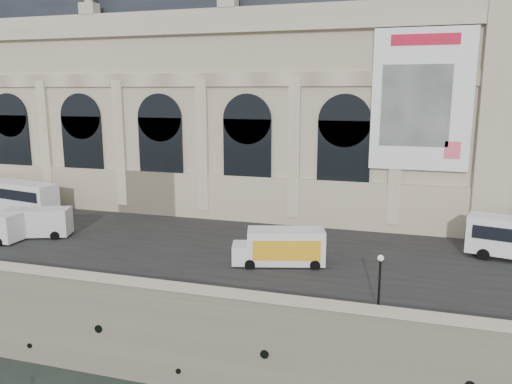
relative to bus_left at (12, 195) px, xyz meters
The scene contains 9 objects.
ground 29.24m from the bus_left, 40.60° to the right, with size 260.00×260.00×0.00m, color black.
quay 27.57m from the bus_left, 38.07° to the left, with size 160.00×70.00×6.00m, color gray.
street 21.86m from the bus_left, 11.36° to the right, with size 160.00×24.00×0.06m, color #2D2D2D.
parapet 27.75m from the bus_left, 39.66° to the right, with size 160.00×1.40×1.21m.
museum 23.02m from the bus_left, 39.30° to the left, with size 69.00×18.70×29.10m.
bus_left is the anchor object (origin of this frame).
van_b 12.00m from the bus_left, 39.29° to the right, with size 6.66×4.30×2.78m.
box_truck 35.01m from the bus_left, 14.11° to the right, with size 7.73×4.20×2.97m.
lamp_right 44.84m from the bus_left, 20.42° to the right, with size 0.40×0.40×3.92m.
Camera 1 is at (21.64, -27.68, 19.84)m, focal length 35.00 mm.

